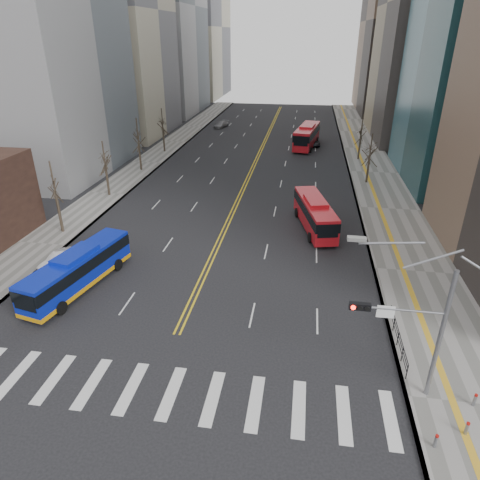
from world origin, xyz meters
name	(u,v)px	position (x,y,z in m)	size (l,w,h in m)	color
ground	(151,390)	(0.00, 0.00, 0.00)	(220.00, 220.00, 0.00)	black
sidewalk_right	(373,172)	(17.50, 45.00, 0.07)	(7.00, 130.00, 0.15)	slate
sidewalk_left	(148,163)	(-16.50, 45.00, 0.07)	(5.00, 130.00, 0.15)	slate
crosswalk	(151,390)	(0.00, 0.00, 0.01)	(26.70, 4.00, 0.01)	silver
centerline	(260,151)	(0.00, 55.00, 0.01)	(0.55, 100.00, 0.01)	gold
signal_mast	(414,322)	(13.77, 2.00, 4.86)	(5.37, 0.37, 9.39)	gray
pedestrian_railing	(398,336)	(14.30, 6.00, 0.82)	(0.06, 6.06, 1.02)	black
bollards	(460,422)	(16.27, -0.17, 0.55)	(2.87, 3.17, 0.78)	gray
street_trees	(186,151)	(-7.18, 34.55, 4.87)	(35.20, 47.20, 7.60)	#32271E
blue_bus	(78,269)	(-9.16, 9.57, 1.64)	(4.41, 10.83, 3.12)	#0B1EA9
red_bus_near	(315,212)	(9.03, 23.94, 1.79)	(4.59, 10.27, 3.20)	red
red_bus_far	(307,135)	(7.69, 59.54, 2.12)	(4.61, 12.40, 3.82)	red
car_white	(60,260)	(-12.50, 12.44, 0.65)	(1.38, 3.97, 1.31)	silver
car_dark_mid	(304,144)	(7.38, 58.07, 0.78)	(1.84, 4.57, 1.56)	black
car_silver	(221,124)	(-10.57, 74.22, 0.65)	(1.82, 4.49, 1.30)	gray
car_dark_far	(312,143)	(8.76, 60.41, 0.56)	(1.87, 4.06, 1.13)	black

